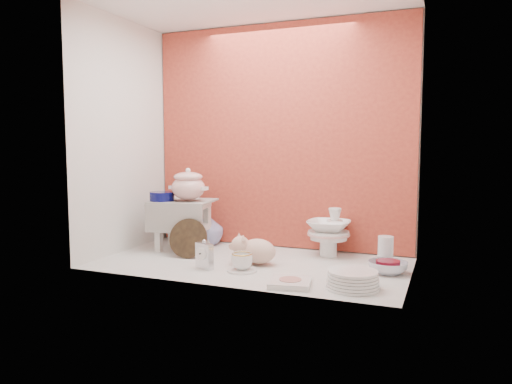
% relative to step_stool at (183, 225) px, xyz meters
% --- Properties ---
extents(ground, '(1.80, 1.80, 0.00)m').
position_rel_step_stool_xyz_m(ground, '(0.56, -0.18, -0.16)').
color(ground, silver).
rests_on(ground, ground).
extents(niche_shell, '(1.86, 1.03, 1.53)m').
position_rel_step_stool_xyz_m(niche_shell, '(0.56, 0.00, 0.77)').
color(niche_shell, '#B7442D').
rests_on(niche_shell, ground).
extents(step_stool, '(0.43, 0.39, 0.33)m').
position_rel_step_stool_xyz_m(step_stool, '(0.00, 0.00, 0.00)').
color(step_stool, silver).
rests_on(step_stool, ground).
extents(soup_tureen, '(0.30, 0.30, 0.22)m').
position_rel_step_stool_xyz_m(soup_tureen, '(0.06, -0.03, 0.27)').
color(soup_tureen, white).
rests_on(soup_tureen, step_stool).
extents(cobalt_bowl, '(0.19, 0.19, 0.06)m').
position_rel_step_stool_xyz_m(cobalt_bowl, '(-0.11, -0.08, 0.19)').
color(cobalt_bowl, '#090C4A').
rests_on(cobalt_bowl, step_stool).
extents(floral_platter, '(0.38, 0.18, 0.35)m').
position_rel_step_stool_xyz_m(floral_platter, '(-0.13, 0.25, 0.01)').
color(floral_platter, white).
rests_on(floral_platter, ground).
extents(blue_white_vase, '(0.28, 0.28, 0.24)m').
position_rel_step_stool_xyz_m(blue_white_vase, '(0.07, 0.19, -0.05)').
color(blue_white_vase, white).
rests_on(blue_white_vase, ground).
extents(lacquer_tray, '(0.26, 0.12, 0.24)m').
position_rel_step_stool_xyz_m(lacquer_tray, '(0.15, -0.20, -0.04)').
color(lacquer_tray, black).
rests_on(lacquer_tray, ground).
extents(mantel_clock, '(0.12, 0.08, 0.17)m').
position_rel_step_stool_xyz_m(mantel_clock, '(0.37, -0.41, -0.08)').
color(mantel_clock, silver).
rests_on(mantel_clock, ground).
extents(plush_pig, '(0.28, 0.19, 0.16)m').
position_rel_step_stool_xyz_m(plush_pig, '(0.62, -0.20, -0.08)').
color(plush_pig, '#D6AC96').
rests_on(plush_pig, ground).
extents(teacup_saucer, '(0.20, 0.20, 0.01)m').
position_rel_step_stool_xyz_m(teacup_saucer, '(0.59, -0.38, -0.16)').
color(teacup_saucer, white).
rests_on(teacup_saucer, ground).
extents(gold_rim_teacup, '(0.16, 0.16, 0.09)m').
position_rel_step_stool_xyz_m(gold_rim_teacup, '(0.59, -0.38, -0.11)').
color(gold_rim_teacup, white).
rests_on(gold_rim_teacup, teacup_saucer).
extents(lattice_dish, '(0.24, 0.24, 0.03)m').
position_rel_step_stool_xyz_m(lattice_dish, '(0.92, -0.53, -0.15)').
color(lattice_dish, white).
rests_on(lattice_dish, ground).
extents(dinner_plate_stack, '(0.34, 0.34, 0.09)m').
position_rel_step_stool_xyz_m(dinner_plate_stack, '(1.22, -0.47, -0.12)').
color(dinner_plate_stack, white).
rests_on(dinner_plate_stack, ground).
extents(crystal_bowl, '(0.26, 0.26, 0.07)m').
position_rel_step_stool_xyz_m(crystal_bowl, '(1.34, -0.12, -0.13)').
color(crystal_bowl, silver).
rests_on(crystal_bowl, ground).
extents(clear_glass_vase, '(0.09, 0.09, 0.18)m').
position_rel_step_stool_xyz_m(clear_glass_vase, '(1.31, 0.03, -0.08)').
color(clear_glass_vase, silver).
rests_on(clear_glass_vase, ground).
extents(porcelain_tower, '(0.27, 0.27, 0.31)m').
position_rel_step_stool_xyz_m(porcelain_tower, '(0.95, 0.16, -0.01)').
color(porcelain_tower, white).
rests_on(porcelain_tower, ground).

